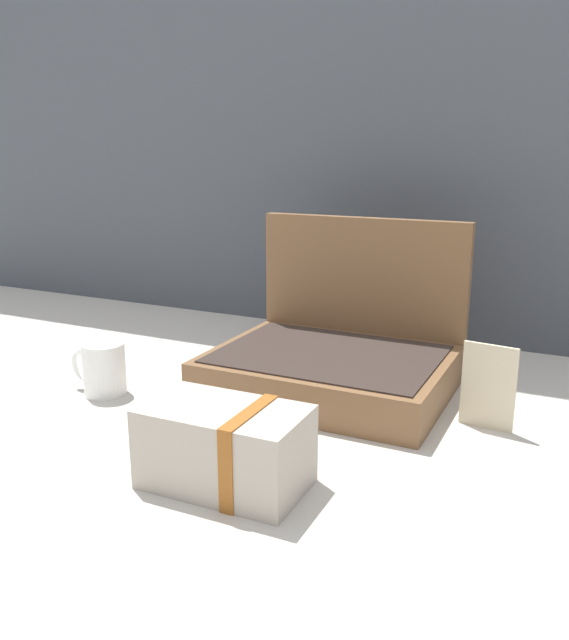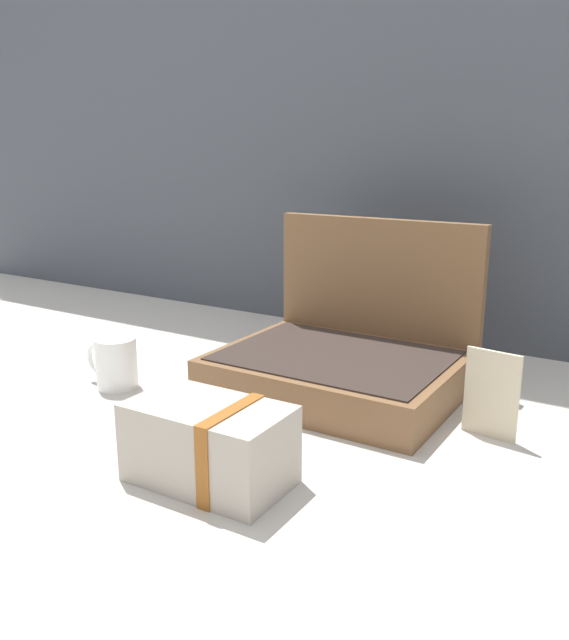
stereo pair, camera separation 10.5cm
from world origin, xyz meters
TOP-DOWN VIEW (x-y plane):
  - ground_plane at (0.00, 0.00)m, footprint 6.00×6.00m
  - back_wall at (0.00, 0.58)m, footprint 3.20×0.06m
  - open_suitcase at (0.04, 0.16)m, footprint 0.42×0.35m
  - cream_toiletry_bag at (0.05, -0.25)m, footprint 0.22×0.13m
  - coffee_mug at (-0.33, -0.06)m, footprint 0.12×0.08m
  - info_card_left at (0.33, 0.09)m, footprint 0.09×0.02m

SIDE VIEW (x-z plane):
  - ground_plane at x=0.00m, z-range 0.00..0.00m
  - coffee_mug at x=-0.33m, z-range 0.00..0.10m
  - cream_toiletry_bag at x=0.05m, z-range 0.00..0.11m
  - open_suitcase at x=0.04m, z-range -0.09..0.22m
  - info_card_left at x=0.33m, z-range 0.00..0.14m
  - back_wall at x=0.00m, z-range 0.00..1.40m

